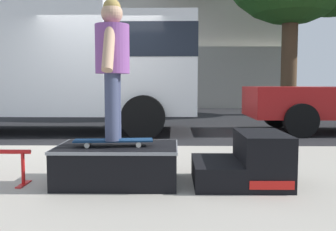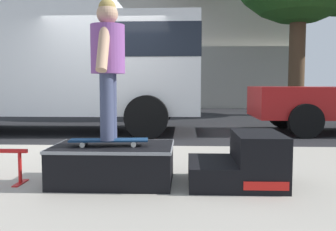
# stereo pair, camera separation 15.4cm
# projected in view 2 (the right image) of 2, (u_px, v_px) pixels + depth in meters

# --- Properties ---
(ground_plane) EXTENTS (140.00, 140.00, 0.00)m
(ground_plane) POSITION_uv_depth(u_px,v_px,m) (92.00, 147.00, 6.71)
(ground_plane) COLOR black
(sidewalk_slab) EXTENTS (50.00, 5.00, 0.12)m
(sidewalk_slab) POSITION_uv_depth(u_px,v_px,m) (18.00, 193.00, 3.72)
(sidewalk_slab) COLOR #A8A093
(sidewalk_slab) RESTS_ON ground
(skate_box) EXTENTS (1.22, 0.80, 0.39)m
(skate_box) POSITION_uv_depth(u_px,v_px,m) (114.00, 163.00, 3.86)
(skate_box) COLOR black
(skate_box) RESTS_ON sidewalk_slab
(kicker_ramp) EXTENTS (0.93, 0.83, 0.52)m
(kicker_ramp) POSITION_uv_depth(u_px,v_px,m) (243.00, 163.00, 3.80)
(kicker_ramp) COLOR black
(kicker_ramp) RESTS_ON sidewalk_slab
(skateboard) EXTENTS (0.80, 0.27, 0.07)m
(skateboard) POSITION_uv_depth(u_px,v_px,m) (109.00, 140.00, 3.78)
(skateboard) COLOR navy
(skateboard) RESTS_ON skate_box
(skater_kid) EXTENTS (0.34, 0.71, 1.38)m
(skater_kid) POSITION_uv_depth(u_px,v_px,m) (108.00, 58.00, 3.71)
(skater_kid) COLOR #3F4766
(skater_kid) RESTS_ON skateboard
(box_truck) EXTENTS (6.91, 2.63, 3.05)m
(box_truck) POSITION_uv_depth(u_px,v_px,m) (53.00, 59.00, 8.82)
(box_truck) COLOR white
(box_truck) RESTS_ON ground
(house_behind) EXTENTS (9.54, 8.23, 8.40)m
(house_behind) POSITION_uv_depth(u_px,v_px,m) (195.00, 28.00, 21.00)
(house_behind) COLOR beige
(house_behind) RESTS_ON ground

